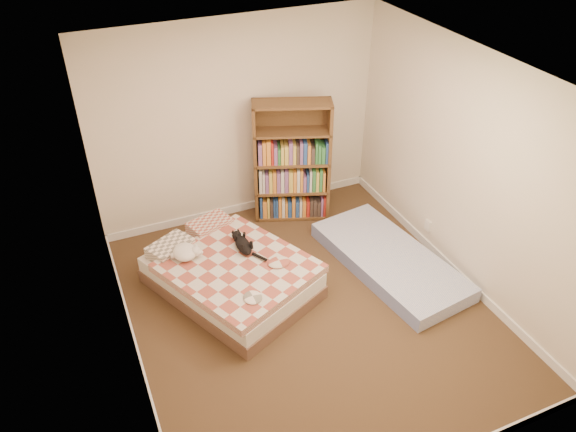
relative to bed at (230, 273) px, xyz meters
name	(u,v)px	position (x,y,z in m)	size (l,w,h in m)	color
room	(310,213)	(0.63, -0.62, 0.99)	(3.51, 4.01, 2.51)	#432C1C
bed	(230,273)	(0.00, 0.00, 0.00)	(1.79, 2.04, 0.45)	brown
bookshelf	(291,176)	(1.17, 1.05, 0.36)	(1.04, 0.62, 1.55)	#52351C
floor_mattress	(390,260)	(1.77, -0.38, -0.12)	(0.86, 1.91, 0.17)	#7D8FD0
black_cat	(243,244)	(0.19, 0.11, 0.26)	(0.19, 0.56, 0.13)	black
white_dog	(186,252)	(-0.41, 0.19, 0.27)	(0.33, 0.35, 0.14)	silver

